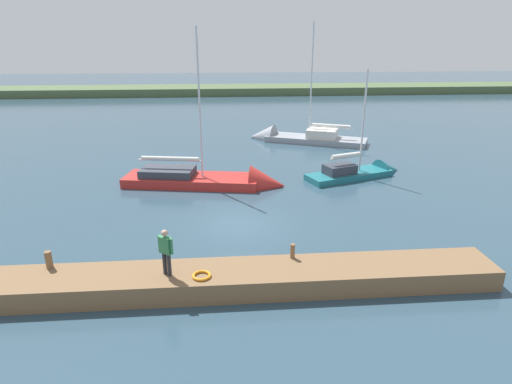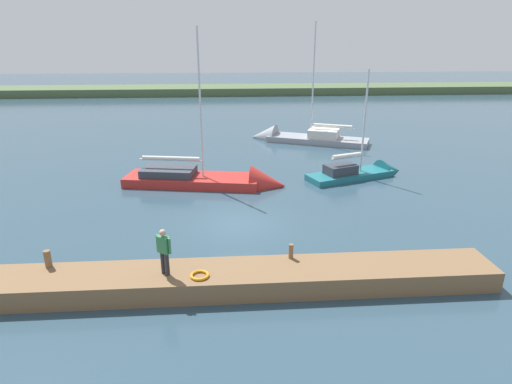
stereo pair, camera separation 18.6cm
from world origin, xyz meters
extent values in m
plane|color=#2D4756|center=(0.00, 0.00, 0.00)|extent=(200.00, 200.00, 0.00)
cube|color=#4C603D|center=(0.00, -52.94, 0.00)|extent=(180.00, 8.00, 2.40)
cube|color=brown|center=(0.00, 5.65, 0.39)|extent=(18.17, 1.95, 0.78)
cylinder|color=brown|center=(6.91, 4.96, 1.10)|extent=(0.24, 0.24, 0.64)
cylinder|color=brown|center=(-1.82, 4.96, 1.06)|extent=(0.17, 0.17, 0.56)
torus|color=orange|center=(1.49, 6.04, 0.83)|extent=(0.66, 0.66, 0.10)
cube|color=#B22823|center=(2.60, -6.20, 0.11)|extent=(8.46, 3.74, 0.90)
cone|color=#B22823|center=(-2.01, -5.39, 0.11)|extent=(2.50, 2.69, 2.36)
cube|color=#333842|center=(4.04, -6.45, 0.79)|extent=(3.46, 2.42, 0.47)
cylinder|color=silver|center=(1.91, -6.08, 4.85)|extent=(0.12, 0.12, 8.58)
cylinder|color=silver|center=(3.84, -6.42, 1.52)|extent=(3.89, 0.77, 0.09)
cylinder|color=silver|center=(3.84, -6.42, 1.64)|extent=(3.53, 0.85, 0.24)
cube|color=gray|center=(-7.42, -16.71, 0.10)|extent=(8.83, 5.64, 0.78)
cone|color=gray|center=(-2.94, -18.66, 0.10)|extent=(2.98, 3.11, 2.44)
cube|color=silver|center=(-7.91, -16.50, 0.86)|extent=(3.05, 2.83, 0.74)
cylinder|color=silver|center=(-6.88, -16.95, 5.16)|extent=(0.12, 0.12, 9.32)
cylinder|color=silver|center=(-8.56, -16.22, 1.43)|extent=(3.39, 1.55, 0.10)
cylinder|color=silver|center=(-8.56, -16.22, 1.55)|extent=(3.13, 1.58, 0.29)
cube|color=#1E6B75|center=(-7.44, -6.72, 0.02)|extent=(5.98, 3.66, 0.75)
cone|color=#1E6B75|center=(-10.53, -7.87, 0.02)|extent=(2.12, 2.23, 1.78)
cube|color=#333842|center=(-6.72, -6.46, 0.69)|extent=(2.24, 1.80, 0.59)
cylinder|color=silver|center=(-8.19, -7.01, 3.60)|extent=(0.12, 0.12, 6.40)
cylinder|color=silver|center=(-7.11, -6.60, 1.41)|extent=(2.21, 0.90, 0.09)
cylinder|color=silver|center=(-7.11, -6.60, 1.53)|extent=(2.06, 1.01, 0.30)
cylinder|color=#28282D|center=(2.59, 5.83, 1.20)|extent=(0.14, 0.14, 0.84)
cylinder|color=#28282D|center=(2.76, 5.71, 1.20)|extent=(0.14, 0.14, 0.84)
cube|color=#337F4C|center=(2.67, 5.77, 1.92)|extent=(0.50, 0.45, 0.59)
sphere|color=tan|center=(2.67, 5.77, 2.36)|extent=(0.23, 0.23, 0.23)
cylinder|color=#337F4C|center=(2.45, 5.94, 1.93)|extent=(0.09, 0.09, 0.56)
cylinder|color=#337F4C|center=(2.90, 5.61, 1.93)|extent=(0.09, 0.09, 0.56)
camera|label=1|loc=(0.68, 18.83, 8.44)|focal=29.79mm
camera|label=2|loc=(0.49, 18.84, 8.44)|focal=29.79mm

